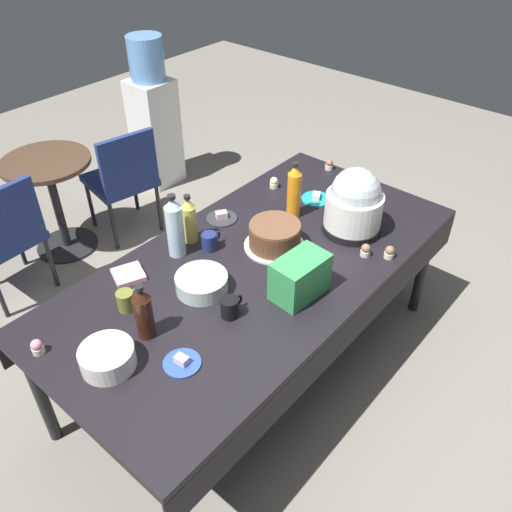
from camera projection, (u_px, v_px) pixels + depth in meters
name	position (u px, v px, depth m)	size (l,w,h in m)	color
ground	(256.00, 364.00, 3.08)	(9.00, 9.00, 0.00)	slate
potluck_table	(256.00, 274.00, 2.66)	(2.20, 1.10, 0.75)	black
frosted_layer_cake	(275.00, 236.00, 2.69)	(0.32, 0.32, 0.14)	silver
slow_cooker	(354.00, 204.00, 2.75)	(0.31, 0.31, 0.36)	black
glass_salad_bowl	(202.00, 283.00, 2.45)	(0.24, 0.24, 0.08)	#B2C6BC
ceramic_snack_bowl	(107.00, 358.00, 2.09)	(0.22, 0.22, 0.09)	silver
dessert_plate_white	(350.00, 183.00, 3.21)	(0.18, 0.18, 0.06)	white
dessert_plate_charcoal	(222.00, 217.00, 2.93)	(0.17, 0.17, 0.04)	#2D2D33
dessert_plate_cobalt	(182.00, 362.00, 2.11)	(0.15, 0.15, 0.04)	#2D4CB2
dessert_plate_teal	(316.00, 198.00, 3.09)	(0.17, 0.17, 0.04)	teal
cupcake_berry	(37.00, 347.00, 2.15)	(0.05, 0.05, 0.07)	beige
cupcake_rose	(274.00, 183.00, 3.18)	(0.05, 0.05, 0.07)	beige
cupcake_vanilla	(366.00, 250.00, 2.66)	(0.05, 0.05, 0.07)	beige
cupcake_cocoa	(329.00, 165.00, 3.36)	(0.05, 0.05, 0.07)	beige
cupcake_mint	(390.00, 252.00, 2.64)	(0.05, 0.05, 0.07)	beige
soda_bottle_cola	(144.00, 313.00, 2.17)	(0.08, 0.08, 0.27)	#33190F
soda_bottle_water	(175.00, 227.00, 2.59)	(0.09, 0.09, 0.34)	silver
soda_bottle_orange_juice	(294.00, 192.00, 2.87)	(0.07, 0.07, 0.33)	orange
soda_bottle_ginger_ale	(189.00, 220.00, 2.70)	(0.08, 0.08, 0.27)	gold
coffee_mug_navy	(210.00, 241.00, 2.69)	(0.12, 0.08, 0.09)	navy
coffee_mug_olive	(126.00, 300.00, 2.34)	(0.12, 0.08, 0.09)	olive
coffee_mug_black	(230.00, 307.00, 2.31)	(0.12, 0.08, 0.09)	black
soda_carton	(300.00, 277.00, 2.39)	(0.26, 0.16, 0.20)	#338C4C
paper_napkin_stack	(128.00, 275.00, 2.54)	(0.14, 0.14, 0.02)	pink
maroon_chair_left	(2.00, 234.00, 3.27)	(0.46, 0.46, 0.85)	navy
maroon_chair_right	(123.00, 176.00, 3.82)	(0.51, 0.51, 0.85)	navy
round_cafe_table	(52.00, 189.00, 3.67)	(0.60, 0.60, 0.72)	#473323
water_cooler	(154.00, 117.00, 4.40)	(0.32, 0.32, 1.24)	silver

